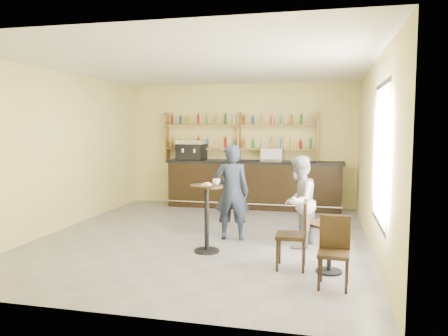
% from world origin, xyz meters
% --- Properties ---
extents(floor, '(7.00, 7.00, 0.00)m').
position_xyz_m(floor, '(0.00, 0.00, 0.00)').
color(floor, slate).
rests_on(floor, ground).
extents(ceiling, '(7.00, 7.00, 0.00)m').
position_xyz_m(ceiling, '(0.00, 0.00, 3.20)').
color(ceiling, white).
rests_on(ceiling, wall_back).
extents(wall_back, '(7.00, 0.00, 7.00)m').
position_xyz_m(wall_back, '(0.00, 3.50, 1.60)').
color(wall_back, '#EDE086').
rests_on(wall_back, floor).
extents(wall_front, '(7.00, 0.00, 7.00)m').
position_xyz_m(wall_front, '(0.00, -3.50, 1.60)').
color(wall_front, '#EDE086').
rests_on(wall_front, floor).
extents(wall_left, '(0.00, 7.00, 7.00)m').
position_xyz_m(wall_left, '(-3.00, 0.00, 1.60)').
color(wall_left, '#EDE086').
rests_on(wall_left, floor).
extents(wall_right, '(0.00, 7.00, 7.00)m').
position_xyz_m(wall_right, '(3.00, 0.00, 1.60)').
color(wall_right, '#EDE086').
rests_on(wall_right, floor).
extents(window_pane, '(0.00, 2.00, 2.00)m').
position_xyz_m(window_pane, '(2.99, -1.20, 1.70)').
color(window_pane, white).
rests_on(window_pane, wall_right).
extents(window_frame, '(0.04, 1.70, 2.10)m').
position_xyz_m(window_frame, '(2.99, -1.20, 1.70)').
color(window_frame, black).
rests_on(window_frame, wall_right).
extents(shelf_unit, '(4.00, 0.26, 1.40)m').
position_xyz_m(shelf_unit, '(0.00, 3.37, 1.81)').
color(shelf_unit, brown).
rests_on(shelf_unit, wall_back).
extents(liquor_bottles, '(3.68, 0.10, 1.00)m').
position_xyz_m(liquor_bottles, '(0.00, 3.37, 1.98)').
color(liquor_bottles, '#8C5919').
rests_on(liquor_bottles, shelf_unit).
extents(bar_counter, '(4.49, 0.88, 1.22)m').
position_xyz_m(bar_counter, '(0.43, 3.15, 0.61)').
color(bar_counter, black).
rests_on(bar_counter, floor).
extents(espresso_machine, '(0.77, 0.55, 0.51)m').
position_xyz_m(espresso_machine, '(-1.23, 3.15, 1.47)').
color(espresso_machine, black).
rests_on(espresso_machine, bar_counter).
extents(pastry_case, '(0.58, 0.48, 0.32)m').
position_xyz_m(pastry_case, '(0.89, 3.15, 1.38)').
color(pastry_case, silver).
rests_on(pastry_case, bar_counter).
extents(pedestal_table, '(0.71, 0.71, 1.13)m').
position_xyz_m(pedestal_table, '(0.30, -0.90, 0.57)').
color(pedestal_table, black).
rests_on(pedestal_table, floor).
extents(napkin, '(0.18, 0.18, 0.00)m').
position_xyz_m(napkin, '(0.30, -0.90, 1.14)').
color(napkin, white).
rests_on(napkin, pedestal_table).
extents(donut, '(0.11, 0.11, 0.04)m').
position_xyz_m(donut, '(0.31, -0.91, 1.16)').
color(donut, '#DDB050').
rests_on(donut, napkin).
extents(cup_pedestal, '(0.13, 0.13, 0.10)m').
position_xyz_m(cup_pedestal, '(0.44, -0.80, 1.18)').
color(cup_pedestal, white).
rests_on(cup_pedestal, pedestal_table).
extents(man_main, '(0.70, 0.52, 1.77)m').
position_xyz_m(man_main, '(0.54, -0.01, 0.88)').
color(man_main, black).
rests_on(man_main, floor).
extents(cafe_table, '(0.58, 0.58, 0.72)m').
position_xyz_m(cafe_table, '(2.30, -1.50, 0.36)').
color(cafe_table, black).
rests_on(cafe_table, floor).
extents(cup_cafe, '(0.12, 0.12, 0.09)m').
position_xyz_m(cup_cafe, '(2.35, -1.50, 0.77)').
color(cup_cafe, white).
rests_on(cup_cafe, cafe_table).
extents(chair_west, '(0.45, 0.45, 1.02)m').
position_xyz_m(chair_west, '(1.75, -1.45, 0.51)').
color(chair_west, black).
rests_on(chair_west, floor).
extents(chair_south, '(0.43, 0.43, 0.93)m').
position_xyz_m(chair_south, '(2.35, -2.10, 0.46)').
color(chair_south, black).
rests_on(chair_south, floor).
extents(patron_second, '(0.81, 0.92, 1.60)m').
position_xyz_m(patron_second, '(1.78, -0.24, 0.80)').
color(patron_second, gray).
rests_on(patron_second, floor).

